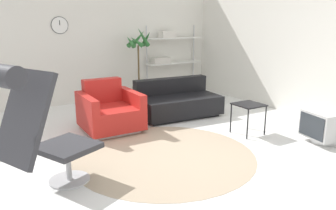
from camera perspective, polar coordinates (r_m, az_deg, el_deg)
ground_plane at (r=4.56m, az=0.14°, el=-7.52°), size 12.00×12.00×0.00m
wall_back at (r=7.20m, az=-13.46°, el=11.61°), size 12.00×0.09×2.80m
wall_right at (r=6.27m, az=24.20°, el=10.40°), size 0.06×12.00×2.80m
round_rug at (r=4.33m, az=-0.71°, el=-8.67°), size 2.38×2.38×0.01m
lounge_chair at (r=3.37m, az=-22.27°, el=-2.42°), size 1.14×0.92×1.35m
armchair_red at (r=5.31m, az=-10.14°, el=-1.28°), size 0.87×0.89×0.79m
couch_low at (r=6.05m, az=1.63°, el=0.46°), size 1.51×0.93×0.66m
side_table at (r=5.15m, az=13.87°, el=-0.42°), size 0.41×0.41×0.48m
crt_television at (r=5.19m, az=25.72°, el=-3.32°), size 0.60×0.59×0.46m
potted_plant at (r=7.18m, az=-5.09°, el=6.29°), size 0.52×0.51×1.59m
shelf_unit at (r=7.76m, az=0.01°, el=9.58°), size 1.37×0.28×1.61m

